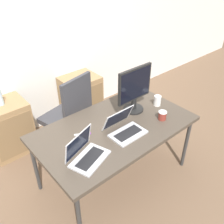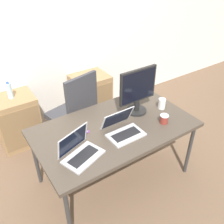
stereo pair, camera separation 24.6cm
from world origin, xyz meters
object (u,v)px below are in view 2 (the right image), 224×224
Objects in this scene: coffee_cup_white at (162,104)px; monitor at (138,91)px; cabinet_left at (17,121)px; coffee_cup_brown at (164,119)px; laptop_right at (80,151)px; cabinet_right at (91,97)px; water_bottle at (9,91)px; laptop_left at (123,129)px; office_chair at (74,120)px.

monitor is at bearing 158.58° from coffee_cup_white.
coffee_cup_brown is at bearing -51.27° from cabinet_left.
laptop_right reaches higher than cabinet_left.
cabinet_left is 1.48m from laptop_right.
cabinet_right is 1.19m from water_bottle.
cabinet_left is 0.45m from water_bottle.
coffee_cup_white is 1.26× the size of coffee_cup_brown.
coffee_cup_white is at bearing 51.83° from coffee_cup_brown.
monitor is (-0.04, -1.12, 0.64)m from cabinet_right.
coffee_cup_brown reaches higher than cabinet_left.
water_bottle reaches higher than coffee_cup_white.
coffee_cup_white is (0.23, -1.23, 0.44)m from cabinet_right.
laptop_left is (0.71, -1.35, -0.02)m from water_bottle.
water_bottle is 1.56m from monitor.
coffee_cup_white is at bearing -21.42° from monitor.
laptop_left reaches higher than cabinet_left.
laptop_right is at bearing -112.01° from office_chair.
laptop_left is (0.71, -1.35, 0.43)m from cabinet_left.
coffee_cup_brown is (0.45, -0.10, 0.00)m from laptop_left.
laptop_right is 1.12m from coffee_cup_white.
cabinet_right is at bearing 0.00° from cabinet_left.
cabinet_left is 1.67m from monitor.
laptop_left is at bearing -106.11° from cabinet_right.
cabinet_left is at bearing 142.54° from office_chair.
cabinet_right is 2.02× the size of laptop_left.
cabinet_left is at bearing 128.73° from coffee_cup_brown.
coffee_cup_white is at bearing -46.47° from office_chair.
laptop_right reaches higher than water_bottle.
office_chair reaches higher than coffee_cup_white.
laptop_right is at bearing -81.03° from cabinet_left.
coffee_cup_white is at bearing 11.06° from laptop_left.
monitor is (0.84, 0.27, 0.21)m from laptop_right.
cabinet_right is at bearing 100.54° from coffee_cup_white.
cabinet_right is 1.71m from laptop_right.
laptop_left is (0.11, -0.89, 0.38)m from office_chair.
office_chair reaches higher than water_bottle.
water_bottle is 1.85m from coffee_cup_brown.
cabinet_left and cabinet_right have the same top height.
water_bottle is 1.53m from laptop_left.
laptop_left is 0.49m from laptop_right.
office_chair reaches higher than cabinet_right.
water_bottle is 0.55× the size of laptop_right.
monitor is (1.06, -1.12, 0.64)m from cabinet_left.
cabinet_left is at bearing 180.00° from cabinet_right.
coffee_cup_white is 0.28m from coffee_cup_brown.
office_chair is at bearing 124.69° from monitor.
laptop_right is at bearing -81.04° from water_bottle.
office_chair is 0.97m from laptop_left.
laptop_right is at bearing -122.26° from cabinet_right.
monitor reaches higher than cabinet_right.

